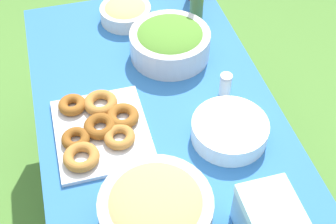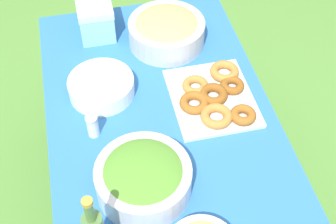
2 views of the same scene
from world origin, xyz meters
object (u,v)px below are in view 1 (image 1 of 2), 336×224
donut_platter (99,128)px  cooler_box (269,222)px  pasta_bowl (125,12)px  plate_stack (230,130)px  bread_bowl (156,209)px  salad_bowl (170,42)px

donut_platter → cooler_box: size_ratio=2.08×
pasta_bowl → plate_stack: 0.78m
donut_platter → plate_stack: bearing=-108.0°
bread_bowl → cooler_box: (-0.13, -0.29, 0.01)m
salad_bowl → donut_platter: (-0.33, 0.34, -0.04)m
salad_bowl → plate_stack: bearing=-170.3°
pasta_bowl → cooler_box: size_ratio=1.18×
salad_bowl → plate_stack: 0.48m
plate_stack → donut_platter: bearing=72.0°
donut_platter → cooler_box: cooler_box is taller
plate_stack → cooler_box: bearing=175.7°
donut_platter → bread_bowl: 0.40m
pasta_bowl → bread_bowl: 1.00m
bread_bowl → donut_platter: bearing=15.4°
salad_bowl → pasta_bowl: salad_bowl is taller
pasta_bowl → cooler_box: (-1.13, -0.18, 0.04)m
plate_stack → bread_bowl: (-0.25, 0.32, 0.03)m
bread_bowl → salad_bowl: bearing=-18.4°
bread_bowl → cooler_box: size_ratio=1.78×
donut_platter → bread_bowl: bread_bowl is taller
salad_bowl → cooler_box: (-0.85, -0.05, 0.01)m
salad_bowl → plate_stack: (-0.47, -0.08, -0.03)m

